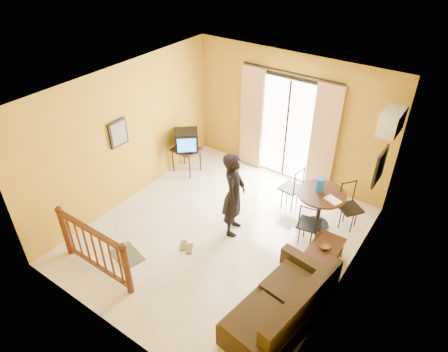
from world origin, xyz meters
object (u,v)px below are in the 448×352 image
Objects in this scene: coffee_table at (323,253)px; standing_person at (234,195)px; television at (187,140)px; sofa at (283,310)px; dining_table at (321,200)px.

coffee_table is 1.83m from standing_person.
television reaches higher than sofa.
coffee_table is 1.47m from sofa.
dining_table is 2.45m from sofa.
television is at bearing 165.73° from coffee_table.
standing_person is at bearing -175.36° from coffee_table.
sofa is 2.24m from standing_person.
coffee_table is (0.50, -0.92, -0.34)m from dining_table.
dining_table is 0.54× the size of standing_person.
sofa is at bearing -72.93° from television.
television is 0.34× the size of sofa.
standing_person reaches higher than sofa.
dining_table is 1.64m from standing_person.
standing_person is (-1.23, -1.06, 0.24)m from dining_table.
television reaches higher than dining_table.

